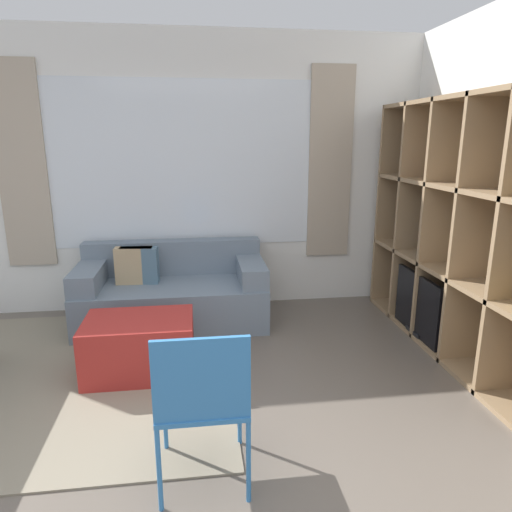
{
  "coord_description": "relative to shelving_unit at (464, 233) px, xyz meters",
  "views": [
    {
      "loc": [
        0.11,
        -1.66,
        1.71
      ],
      "look_at": [
        0.55,
        1.61,
        0.85
      ],
      "focal_mm": 32.0,
      "sensor_mm": 36.0,
      "label": 1
    }
  ],
  "objects": [
    {
      "name": "ottoman",
      "position": [
        -2.53,
        -0.1,
        -0.77
      ],
      "size": [
        0.78,
        0.53,
        0.43
      ],
      "color": "#A82823",
      "rests_on": "ground_plane"
    },
    {
      "name": "shelving_unit",
      "position": [
        0.0,
        0.0,
        0.0
      ],
      "size": [
        0.43,
        2.38,
        2.02
      ],
      "color": "#232328",
      "rests_on": "ground_plane"
    },
    {
      "name": "couch_main",
      "position": [
        -2.34,
        0.89,
        -0.69
      ],
      "size": [
        1.71,
        0.83,
        0.74
      ],
      "color": "slate",
      "rests_on": "ground_plane"
    },
    {
      "name": "area_rug",
      "position": [
        -3.02,
        -0.07,
        -0.98
      ],
      "size": [
        2.27,
        2.37,
        0.01
      ],
      "primitive_type": "cube",
      "color": "gray",
      "rests_on": "ground_plane"
    },
    {
      "name": "wall_right",
      "position": [
        0.22,
        -0.15,
        0.37
      ],
      "size": [
        0.07,
        4.13,
        2.7
      ],
      "primitive_type": "cube",
      "color": "white",
      "rests_on": "ground_plane"
    },
    {
      "name": "wall_back",
      "position": [
        -2.2,
        1.35,
        0.38
      ],
      "size": [
        5.97,
        0.11,
        2.7
      ],
      "color": "white",
      "rests_on": "ground_plane"
    },
    {
      "name": "folding_chair",
      "position": [
        -2.09,
        -1.31,
        -0.46
      ],
      "size": [
        0.44,
        0.46,
        0.86
      ],
      "rotation": [
        0.0,
        0.0,
        3.14
      ],
      "color": "#3375B7",
      "rests_on": "ground_plane"
    }
  ]
}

